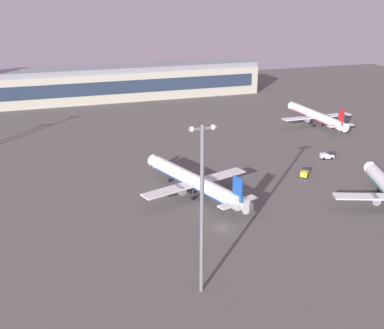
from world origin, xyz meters
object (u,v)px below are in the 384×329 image
baggage_tractor (327,155)px  apron_light_central (202,203)px  cargo_loader (305,173)px  airplane_mid_apron (316,116)px  airplane_terminal_side (195,182)px

baggage_tractor → apron_light_central: apron_light_central is taller
baggage_tractor → cargo_loader: size_ratio=1.02×
airplane_mid_apron → apron_light_central: size_ratio=1.25×
baggage_tractor → cargo_loader: bearing=-41.6°
airplane_mid_apron → apron_light_central: (-82.53, -91.02, 13.63)m
airplane_terminal_side → baggage_tractor: bearing=-2.4°
airplane_terminal_side → apron_light_central: apron_light_central is taller
airplane_terminal_side → baggage_tractor: size_ratio=8.93×
apron_light_central → baggage_tractor: bearing=40.7°
airplane_terminal_side → apron_light_central: bearing=-125.5°
airplane_mid_apron → baggage_tractor: airplane_mid_apron is taller
airplane_terminal_side → airplane_mid_apron: 86.08m
cargo_loader → apron_light_central: bearing=-96.3°
baggage_tractor → airplane_terminal_side: bearing=-62.5°
airplane_mid_apron → baggage_tractor: size_ratio=8.69×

